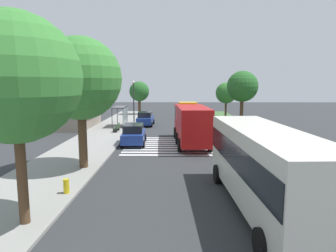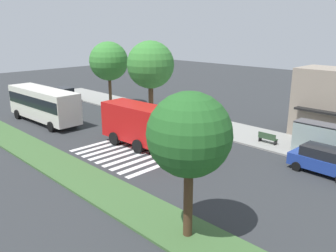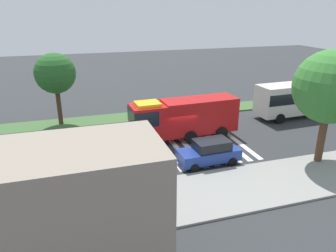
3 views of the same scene
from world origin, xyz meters
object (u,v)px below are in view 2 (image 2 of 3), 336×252
at_px(bus_stop_shelter, 317,133).
at_px(median_tree_far_west, 189,135).
at_px(parked_car_mid, 191,126).
at_px(sidewalk_tree_far_west, 109,61).
at_px(bench_near_shelter, 268,138).
at_px(fire_hydrant, 123,107).
at_px(parked_car_west, 65,94).
at_px(fire_truck, 152,126).
at_px(transit_bus, 43,103).
at_px(parked_car_east, 324,160).
at_px(sidewalk_tree_west, 150,65).

bearing_deg(bus_stop_shelter, median_tree_far_west, -89.35).
relative_size(bus_stop_shelter, median_tree_far_west, 0.51).
relative_size(parked_car_mid, sidewalk_tree_far_west, 0.59).
relative_size(bench_near_shelter, fire_hydrant, 2.29).
height_order(parked_car_mid, fire_hydrant, parked_car_mid).
bearing_deg(sidewalk_tree_far_west, parked_car_west, -163.31).
xyz_separation_m(parked_car_west, bus_stop_shelter, (32.99, 2.68, 1.00)).
relative_size(fire_truck, parked_car_west, 2.27).
distance_m(parked_car_west, parked_car_mid, 22.75).
relative_size(bus_stop_shelter, sidewalk_tree_far_west, 0.45).
bearing_deg(transit_bus, bus_stop_shelter, -159.57).
relative_size(parked_car_mid, transit_bus, 0.45).
height_order(fire_truck, transit_bus, fire_truck).
height_order(parked_car_east, bus_stop_shelter, bus_stop_shelter).
height_order(fire_truck, sidewalk_tree_far_west, sidewalk_tree_far_west).
bearing_deg(parked_car_mid, transit_bus, -154.42).
distance_m(parked_car_mid, bus_stop_shelter, 10.62).
xyz_separation_m(sidewalk_tree_far_west, fire_hydrant, (3.07, -0.50, -5.11)).
relative_size(bus_stop_shelter, fire_hydrant, 5.00).
distance_m(sidewalk_tree_west, fire_hydrant, 6.91).
distance_m(parked_car_west, fire_hydrant, 10.56).
height_order(transit_bus, median_tree_far_west, median_tree_far_west).
bearing_deg(sidewalk_tree_west, bench_near_shelter, 1.96).
bearing_deg(bus_stop_shelter, fire_hydrant, -177.51).
bearing_deg(sidewalk_tree_west, parked_car_mid, -15.72).
height_order(parked_car_east, bench_near_shelter, parked_car_east).
relative_size(sidewalk_tree_west, fire_hydrant, 11.63).
xyz_separation_m(fire_truck, parked_car_east, (11.51, 5.13, -1.08)).
height_order(median_tree_far_west, fire_hydrant, median_tree_far_west).
height_order(parked_car_east, sidewalk_tree_west, sidewalk_tree_west).
distance_m(bench_near_shelter, median_tree_far_west, 15.96).
distance_m(fire_truck, parked_car_east, 12.64).
bearing_deg(parked_car_east, parked_car_west, -178.52).
relative_size(transit_bus, median_tree_far_west, 1.51).
height_order(bench_near_shelter, median_tree_far_west, median_tree_far_west).
height_order(bus_stop_shelter, sidewalk_tree_far_west, sidewalk_tree_far_west).
bearing_deg(parked_car_mid, fire_hydrant, 169.79).
bearing_deg(parked_car_west, parked_car_mid, -0.83).
xyz_separation_m(parked_car_mid, bus_stop_shelter, (10.24, 2.69, 0.95)).
relative_size(parked_car_mid, fire_hydrant, 6.56).
bearing_deg(fire_hydrant, parked_car_east, -4.01).
height_order(parked_car_west, fire_hydrant, parked_car_west).
relative_size(parked_car_west, sidewalk_tree_far_west, 0.54).
relative_size(fire_truck, transit_bus, 0.94).
bearing_deg(parked_car_mid, parked_car_east, -2.33).
distance_m(bus_stop_shelter, fire_hydrant, 22.64).
xyz_separation_m(sidewalk_tree_west, fire_hydrant, (-4.51, -0.50, -5.21)).
xyz_separation_m(sidewalk_tree_far_west, median_tree_far_west, (25.82, -14.27, -0.56)).
bearing_deg(transit_bus, fire_hydrant, -101.49).
xyz_separation_m(parked_car_west, sidewalk_tree_west, (14.93, 2.20, 4.82)).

